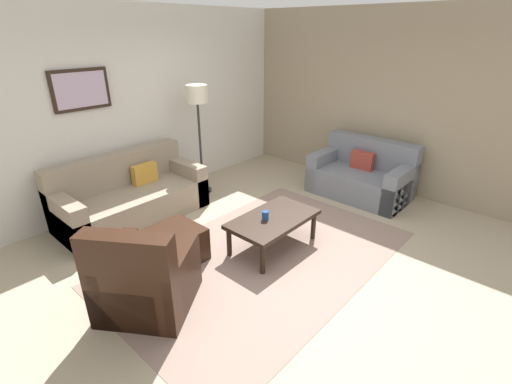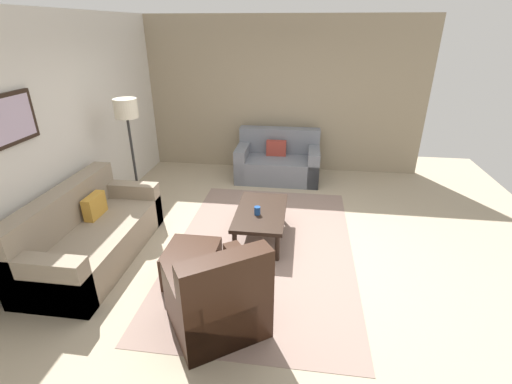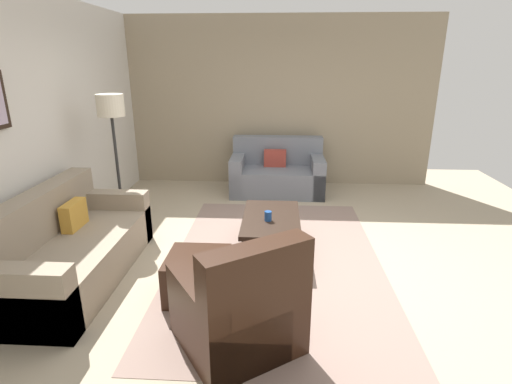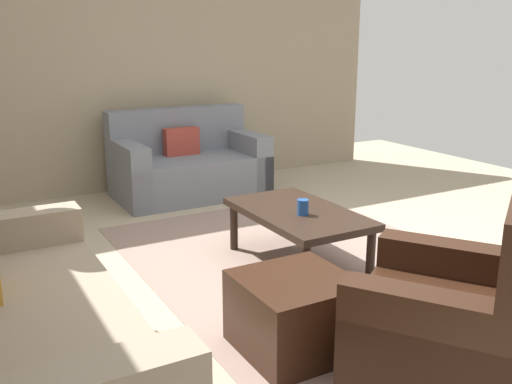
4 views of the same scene
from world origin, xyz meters
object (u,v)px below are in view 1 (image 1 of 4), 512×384
object	(u,v)px
couch_loveseat	(363,176)
coffee_table	(273,221)
armchair_leather	(145,283)
couch_main	(129,197)
framed_artwork	(81,90)
lamp_standing	(198,105)
ottoman	(176,245)
cup	(265,215)

from	to	relation	value
couch_loveseat	coffee_table	bearing A→B (deg)	178.56
couch_loveseat	armchair_leather	world-z (taller)	armchair_leather
armchair_leather	coffee_table	bearing A→B (deg)	-6.48
couch_main	couch_loveseat	world-z (taller)	same
armchair_leather	couch_loveseat	bearing A→B (deg)	-3.61
armchair_leather	coffee_table	world-z (taller)	armchair_leather
armchair_leather	framed_artwork	size ratio (longest dim) A/B	1.51
couch_loveseat	lamp_standing	xyz separation A→B (m)	(-1.66, 1.99, 1.11)
coffee_table	framed_artwork	world-z (taller)	framed_artwork
couch_loveseat	framed_artwork	world-z (taller)	framed_artwork
lamp_standing	framed_artwork	xyz separation A→B (m)	(-1.47, 0.51, 0.34)
couch_loveseat	ottoman	world-z (taller)	couch_loveseat
armchair_leather	lamp_standing	distance (m)	3.00
armchair_leather	ottoman	distance (m)	0.83
couch_main	cup	xyz separation A→B (m)	(0.62, -2.00, 0.17)
ottoman	coffee_table	world-z (taller)	coffee_table
couch_loveseat	cup	size ratio (longest dim) A/B	13.82
couch_main	lamp_standing	xyz separation A→B (m)	(1.26, -0.09, 1.11)
lamp_standing	framed_artwork	distance (m)	1.59
ottoman	cup	distance (m)	1.09
lamp_standing	armchair_leather	bearing A→B (deg)	-141.26
armchair_leather	lamp_standing	size ratio (longest dim) A/B	0.65
couch_main	couch_loveseat	size ratio (longest dim) A/B	1.34
cup	framed_artwork	bearing A→B (deg)	108.97
ottoman	lamp_standing	xyz separation A→B (m)	(1.49, 1.29, 1.21)
ottoman	cup	world-z (taller)	cup
couch_loveseat	ottoman	size ratio (longest dim) A/B	2.66
cup	framed_artwork	size ratio (longest dim) A/B	0.15
couch_main	lamp_standing	distance (m)	1.68
armchair_leather	framed_artwork	distance (m)	2.77
armchair_leather	framed_artwork	world-z (taller)	framed_artwork
couch_loveseat	ottoman	bearing A→B (deg)	167.41
couch_main	framed_artwork	distance (m)	1.53
coffee_table	ottoman	bearing A→B (deg)	145.99
coffee_table	framed_artwork	bearing A→B (deg)	110.98
cup	lamp_standing	world-z (taller)	lamp_standing
armchair_leather	ottoman	bearing A→B (deg)	33.92
armchair_leather	lamp_standing	bearing A→B (deg)	38.74
lamp_standing	ottoman	bearing A→B (deg)	-139.24
armchair_leather	framed_artwork	xyz separation A→B (m)	(0.71, 2.26, 1.44)
couch_loveseat	framed_artwork	bearing A→B (deg)	141.36
couch_loveseat	lamp_standing	bearing A→B (deg)	129.83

